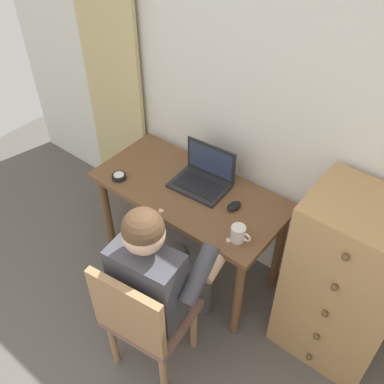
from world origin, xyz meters
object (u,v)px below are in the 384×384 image
chair (143,317)px  desk_clock (119,176)px  coffee_mug (239,234)px  dresser (345,283)px  laptop (203,177)px  computer_mouse (234,206)px  desk (189,202)px  person_seated (162,271)px

chair → desk_clock: size_ratio=9.68×
coffee_mug → dresser: bearing=23.4°
laptop → chair: bearing=-73.8°
chair → laptop: size_ratio=2.45×
dresser → computer_mouse: 0.73m
desk → chair: chair is taller
desk → person_seated: bearing=-65.2°
laptop → desk_clock: 0.53m
chair → computer_mouse: bearing=87.1°
person_seated → chair: bearing=-83.5°
desk_clock → coffee_mug: size_ratio=0.75×
desk → coffee_mug: 0.52m
laptop → desk: bearing=-108.9°
person_seated → computer_mouse: (0.06, 0.57, 0.08)m
person_seated → desk_clock: bearing=152.3°
desk → coffee_mug: coffee_mug is taller
computer_mouse → desk_clock: (-0.71, -0.22, -0.00)m
desk → laptop: size_ratio=3.39×
computer_mouse → dresser: bearing=10.4°
desk → dresser: (1.01, 0.08, -0.06)m
desk → laptop: laptop is taller
coffee_mug → person_seated: bearing=-119.6°
coffee_mug → desk: bearing=160.9°
desk → coffee_mug: (0.46, -0.16, 0.16)m
coffee_mug → desk_clock: bearing=-177.7°
dresser → desk_clock: 1.46m
dresser → desk_clock: (-1.42, -0.27, 0.19)m
computer_mouse → desk_clock: bearing=-155.9°
dresser → person_seated: person_seated is taller
desk → laptop: 0.19m
computer_mouse → coffee_mug: bearing=-43.9°
chair → coffee_mug: bearing=70.8°
desk → desk_clock: size_ratio=13.40×
dresser → laptop: 1.00m
laptop → computer_mouse: laptop is taller
person_seated → desk: bearing=114.8°
coffee_mug → chair: bearing=-109.2°
desk_clock → desk: bearing=25.7°
computer_mouse → laptop: bearing=173.0°
computer_mouse → person_seated: bearing=-89.3°
desk → chair: bearing=-69.5°
chair → computer_mouse: (0.04, 0.75, 0.26)m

